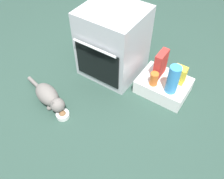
{
  "coord_description": "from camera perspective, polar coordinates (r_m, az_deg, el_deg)",
  "views": [
    {
      "loc": [
        1.01,
        -1.19,
        1.86
      ],
      "look_at": [
        0.19,
        0.03,
        0.25
      ],
      "focal_mm": 38.35,
      "sensor_mm": 36.0,
      "label": 1
    }
  ],
  "objects": [
    {
      "name": "ground",
      "position": [
        2.43,
        -4.22,
        -2.51
      ],
      "size": [
        8.0,
        8.0,
        0.0
      ],
      "primitive_type": "plane",
      "color": "#284238"
    },
    {
      "name": "oven",
      "position": [
        2.5,
        0.23,
        11.11
      ],
      "size": [
        0.59,
        0.61,
        0.74
      ],
      "color": "#B7BABF",
      "rests_on": "ground"
    },
    {
      "name": "pantry_cabinet",
      "position": [
        2.5,
        12.14,
        0.92
      ],
      "size": [
        0.5,
        0.38,
        0.16
      ],
      "primitive_type": "cube",
      "color": "white",
      "rests_on": "ground"
    },
    {
      "name": "food_bowl",
      "position": [
        2.32,
        -11.67,
        -5.89
      ],
      "size": [
        0.13,
        0.13,
        0.08
      ],
      "color": "white",
      "rests_on": "ground"
    },
    {
      "name": "cat",
      "position": [
        2.39,
        -14.81,
        -1.58
      ],
      "size": [
        0.63,
        0.25,
        0.2
      ],
      "rotation": [
        0.0,
        0.0,
        -0.25
      ],
      "color": "slate",
      "rests_on": "ground"
    },
    {
      "name": "snack_bag",
      "position": [
        2.4,
        15.78,
        3.41
      ],
      "size": [
        0.12,
        0.09,
        0.18
      ],
      "primitive_type": "cube",
      "color": "yellow",
      "rests_on": "pantry_cabinet"
    },
    {
      "name": "sauce_jar",
      "position": [
        2.34,
        9.97,
        2.51
      ],
      "size": [
        0.08,
        0.08,
        0.14
      ],
      "primitive_type": "cylinder",
      "color": "#D16023",
      "rests_on": "pantry_cabinet"
    },
    {
      "name": "cereal_box",
      "position": [
        2.4,
        11.5,
        5.96
      ],
      "size": [
        0.07,
        0.18,
        0.28
      ],
      "primitive_type": "cube",
      "color": "#B72D28",
      "rests_on": "pantry_cabinet"
    },
    {
      "name": "water_bottle",
      "position": [
        2.25,
        14.34,
        2.31
      ],
      "size": [
        0.11,
        0.11,
        0.3
      ],
      "primitive_type": "cylinder",
      "color": "#388CD1",
      "rests_on": "pantry_cabinet"
    }
  ]
}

